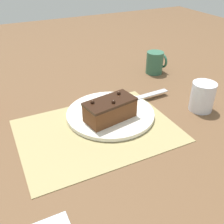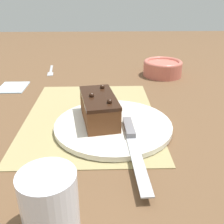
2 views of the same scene
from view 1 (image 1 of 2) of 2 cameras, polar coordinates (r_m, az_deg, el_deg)
The scene contains 7 objects.
ground_plane at distance 0.79m, azimuth -3.18°, elevation -4.10°, with size 3.00×3.00×0.00m, color brown.
placemat_woven at distance 0.79m, azimuth -3.19°, elevation -3.98°, with size 0.46×0.34×0.00m, color tan.
cake_plate at distance 0.85m, azimuth -0.35°, elevation -0.31°, with size 0.28×0.28×0.01m.
chocolate_cake at distance 0.80m, azimuth -0.43°, elevation 0.55°, with size 0.17×0.10×0.07m.
serving_knife at distance 0.90m, azimuth 3.17°, elevation 2.59°, with size 0.26×0.03×0.01m.
drinking_glass at distance 0.92m, azimuth 19.09°, elevation 3.19°, with size 0.08×0.08×0.10m.
coffee_mug at distance 1.16m, azimuth 9.38°, elevation 10.59°, with size 0.08×0.07×0.09m.
Camera 1 is at (-0.24, -0.59, 0.46)m, focal length 42.00 mm.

